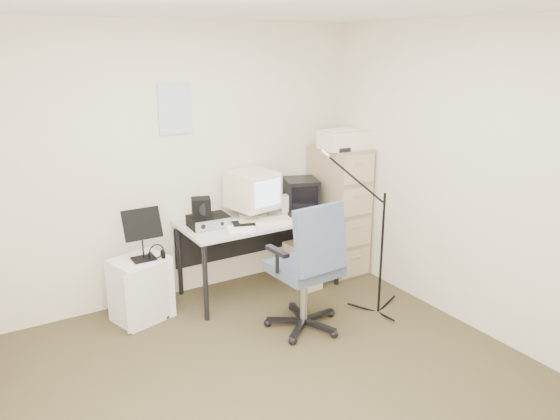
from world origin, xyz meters
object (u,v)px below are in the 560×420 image
filing_cabinet (339,210)px  side_cart (141,289)px  office_chair (304,265)px  desk (260,254)px

filing_cabinet → side_cart: (-2.11, -0.01, -0.37)m
filing_cabinet → office_chair: size_ratio=1.16×
filing_cabinet → office_chair: bearing=-139.1°
desk → side_cart: 1.17m
office_chair → desk: bearing=82.6°
side_cart → filing_cabinet: bearing=-15.7°
office_chair → side_cart: (-1.11, 0.86, -0.28)m
filing_cabinet → desk: size_ratio=0.87×
filing_cabinet → side_cart: 2.15m
desk → office_chair: (-0.05, -0.84, 0.20)m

